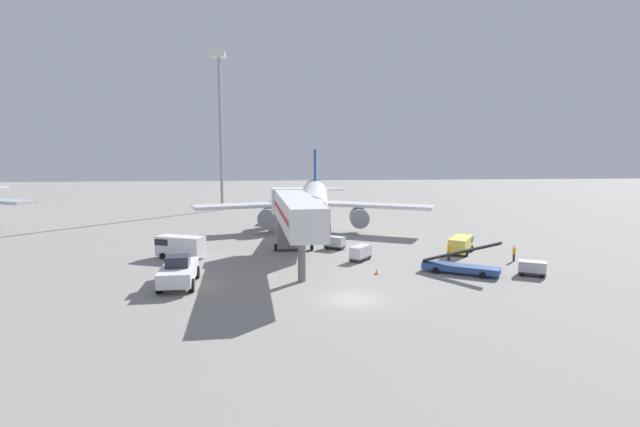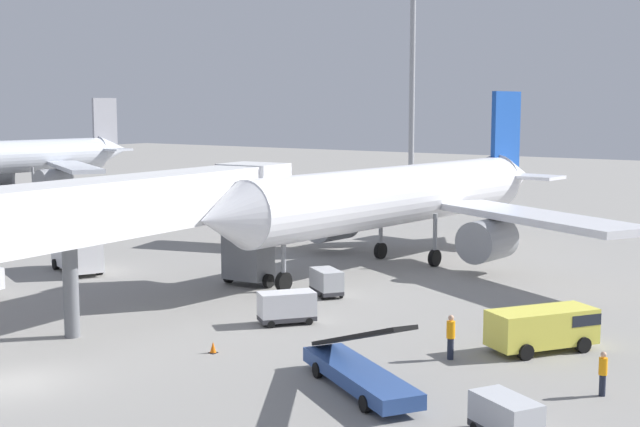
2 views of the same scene
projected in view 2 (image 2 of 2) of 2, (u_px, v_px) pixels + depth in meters
ground_plane at (11, 384)px, 32.90m from camera, size 300.00×300.00×0.00m
airplane_at_gate at (404, 197)px, 57.42m from camera, size 33.38×35.00×11.47m
jet_bridge at (161, 207)px, 44.01m from camera, size 4.52×21.34×7.07m
belt_loader_truck at (360, 371)px, 31.96m from camera, size 6.78×5.07×3.28m
service_van_rear_right at (76, 251)px, 54.87m from camera, size 5.42×3.76×2.36m
service_van_rear_left at (545, 326)px, 37.26m from camera, size 4.10×4.95×1.81m
baggage_cart_mid_center at (327, 281)px, 47.92m from camera, size 2.52×2.24×1.48m
baggage_cart_far_center at (287, 306)px, 41.82m from camera, size 2.61×2.89×1.55m
baggage_cart_far_right at (506, 416)px, 27.39m from camera, size 2.64×2.20×1.35m
ground_crew_worker_foreground at (603, 372)px, 31.43m from camera, size 0.40×0.40×1.64m
ground_crew_worker_midground at (451, 336)px, 35.94m from camera, size 0.50×0.50×1.88m
safety_cone_alpha at (213, 347)px, 36.95m from camera, size 0.32×0.32×0.49m
airplane_background at (20, 159)px, 100.14m from camera, size 34.04×30.52×11.29m
apron_light_mast at (413, 9)px, 87.12m from camera, size 2.40×2.40×29.29m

